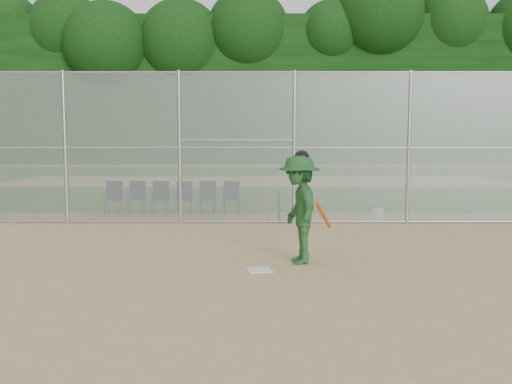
{
  "coord_description": "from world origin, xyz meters",
  "views": [
    {
      "loc": [
        0.0,
        -9.94,
        2.41
      ],
      "look_at": [
        0.0,
        2.5,
        1.1
      ],
      "focal_mm": 40.0,
      "sensor_mm": 36.0,
      "label": 1
    }
  ],
  "objects_px": {
    "batter_at_plate": "(299,209)",
    "water_cooler": "(377,213)",
    "home_plate": "(259,270)",
    "chair_0": "(113,198)"
  },
  "relations": [
    {
      "from": "home_plate",
      "to": "batter_at_plate",
      "type": "bearing_deg",
      "value": 38.37
    },
    {
      "from": "chair_0",
      "to": "home_plate",
      "type": "bearing_deg",
      "value": -58.13
    },
    {
      "from": "home_plate",
      "to": "batter_at_plate",
      "type": "relative_size",
      "value": 0.2
    },
    {
      "from": "water_cooler",
      "to": "batter_at_plate",
      "type": "bearing_deg",
      "value": -116.56
    },
    {
      "from": "water_cooler",
      "to": "chair_0",
      "type": "distance_m",
      "value": 7.66
    },
    {
      "from": "batter_at_plate",
      "to": "water_cooler",
      "type": "height_order",
      "value": "batter_at_plate"
    },
    {
      "from": "batter_at_plate",
      "to": "water_cooler",
      "type": "distance_m",
      "value": 5.7
    },
    {
      "from": "home_plate",
      "to": "chair_0",
      "type": "xyz_separation_m",
      "value": [
        -4.29,
        6.9,
        0.47
      ]
    },
    {
      "from": "home_plate",
      "to": "chair_0",
      "type": "bearing_deg",
      "value": 121.87
    },
    {
      "from": "home_plate",
      "to": "water_cooler",
      "type": "height_order",
      "value": "water_cooler"
    }
  ]
}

